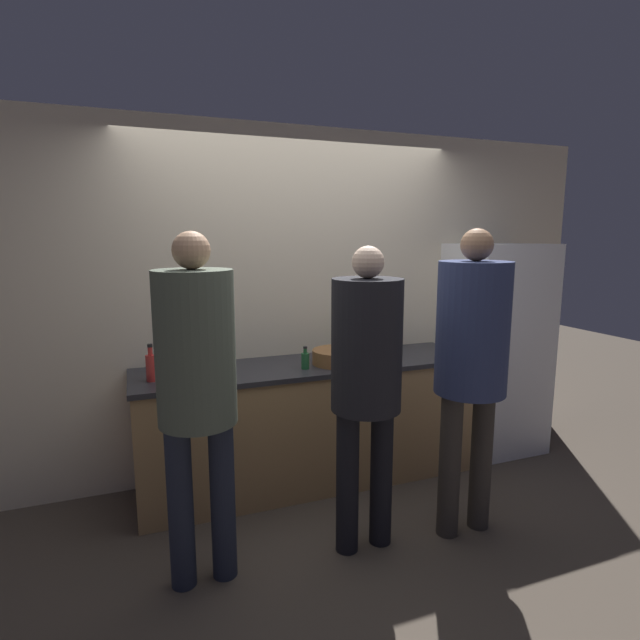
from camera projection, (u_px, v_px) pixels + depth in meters
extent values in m
plane|color=#4C4238|center=(328.00, 503.00, 3.41)|extent=(14.00, 14.00, 0.00)
cube|color=beige|center=(295.00, 302.00, 3.84)|extent=(5.20, 0.06, 2.60)
cube|color=tan|center=(309.00, 424.00, 3.68)|extent=(2.44, 0.65, 0.86)
cube|color=#28282D|center=(309.00, 365.00, 3.61)|extent=(2.47, 0.68, 0.03)
cube|color=white|center=(495.00, 348.00, 4.19)|extent=(0.74, 0.61, 1.74)
cylinder|color=#99999E|center=(500.00, 348.00, 3.80)|extent=(0.02, 0.02, 0.61)
cylinder|color=#232838|center=(181.00, 507.00, 2.54)|extent=(0.13, 0.13, 0.88)
cylinder|color=#232838|center=(223.00, 499.00, 2.62)|extent=(0.13, 0.13, 0.88)
cylinder|color=#515B4C|center=(195.00, 348.00, 2.44)|extent=(0.39, 0.39, 0.77)
sphere|color=tan|center=(191.00, 250.00, 2.36)|extent=(0.18, 0.18, 0.18)
cylinder|color=black|center=(347.00, 482.00, 2.84)|extent=(0.13, 0.13, 0.84)
cylinder|color=black|center=(381.00, 476.00, 2.91)|extent=(0.13, 0.13, 0.84)
cylinder|color=black|center=(367.00, 345.00, 2.74)|extent=(0.39, 0.39, 0.74)
sphere|color=beige|center=(368.00, 262.00, 2.67)|extent=(0.18, 0.18, 0.18)
cylinder|color=#38332D|center=(450.00, 465.00, 2.99)|extent=(0.13, 0.13, 0.89)
cylinder|color=#38332D|center=(481.00, 459.00, 3.07)|extent=(0.13, 0.13, 0.89)
cylinder|color=navy|center=(473.00, 328.00, 2.89)|extent=(0.42, 0.42, 0.78)
sphere|color=#936B4C|center=(477.00, 245.00, 2.81)|extent=(0.18, 0.18, 0.18)
cylinder|color=brown|center=(338.00, 357.00, 3.58)|extent=(0.37, 0.37, 0.10)
ellipsoid|color=yellow|center=(344.00, 346.00, 3.58)|extent=(0.15, 0.12, 0.04)
cylinder|color=#ADA393|center=(394.00, 340.00, 4.09)|extent=(0.10, 0.10, 0.12)
cylinder|color=#99754C|center=(393.00, 328.00, 4.07)|extent=(0.01, 0.05, 0.23)
cylinder|color=#99754C|center=(395.00, 327.00, 4.08)|extent=(0.03, 0.05, 0.24)
cylinder|color=#99754C|center=(395.00, 328.00, 4.06)|extent=(0.05, 0.01, 0.23)
cylinder|color=red|center=(151.00, 368.00, 3.14)|extent=(0.06, 0.06, 0.17)
cylinder|color=red|center=(150.00, 351.00, 3.12)|extent=(0.03, 0.03, 0.05)
cylinder|color=black|center=(150.00, 346.00, 3.12)|extent=(0.03, 0.03, 0.02)
cylinder|color=#236033|center=(305.00, 361.00, 3.44)|extent=(0.06, 0.06, 0.11)
cylinder|color=#236033|center=(305.00, 351.00, 3.42)|extent=(0.02, 0.02, 0.03)
cylinder|color=black|center=(305.00, 347.00, 3.42)|extent=(0.03, 0.03, 0.01)
cylinder|color=white|center=(391.00, 350.00, 3.81)|extent=(0.09, 0.09, 0.10)
cylinder|color=beige|center=(355.00, 348.00, 3.85)|extent=(0.12, 0.12, 0.10)
sphere|color=#2D6B33|center=(355.00, 334.00, 3.83)|extent=(0.15, 0.15, 0.15)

